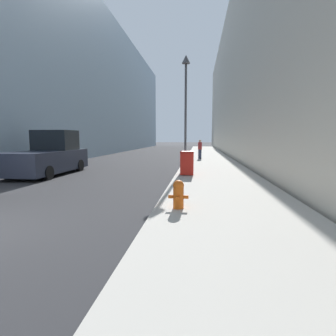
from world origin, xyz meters
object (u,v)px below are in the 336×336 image
lamppost (186,93)px  pedestrian_on_sidewalk (200,149)px  trash_bin (187,163)px  fire_hydrant (178,194)px  pickup_truck (49,156)px

lamppost → pedestrian_on_sidewalk: lamppost is taller
trash_bin → pedestrian_on_sidewalk: (0.64, 9.59, 0.22)m
trash_bin → fire_hydrant: bearing=-89.5°
fire_hydrant → pickup_truck: (-7.12, 6.25, 0.41)m
fire_hydrant → pickup_truck: 9.49m
lamppost → pickup_truck: (-6.84, -2.65, -3.44)m
fire_hydrant → trash_bin: 5.91m
trash_bin → lamppost: bearing=94.5°
pickup_truck → fire_hydrant: bearing=-41.3°
trash_bin → lamppost: 4.73m
trash_bin → pedestrian_on_sidewalk: 9.61m
trash_bin → lamppost: (-0.24, 2.99, 3.66)m
trash_bin → pickup_truck: size_ratio=0.22×
pickup_truck → pedestrian_on_sidewalk: bearing=50.2°
lamppost → pickup_truck: 8.10m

